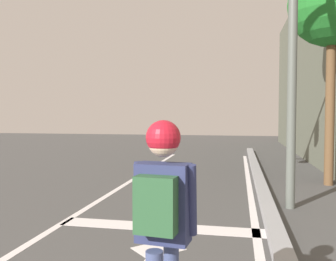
% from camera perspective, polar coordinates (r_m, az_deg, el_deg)
% --- Properties ---
extents(lane_line_center, '(0.12, 20.00, 0.01)m').
position_cam_1_polar(lane_line_center, '(5.55, -18.51, -15.04)').
color(lane_line_center, silver).
rests_on(lane_line_center, ground).
extents(lane_line_curbside, '(0.12, 20.00, 0.01)m').
position_cam_1_polar(lane_line_curbside, '(4.89, 14.20, -17.45)').
color(lane_line_curbside, silver).
rests_on(lane_line_curbside, ground).
extents(stop_bar, '(3.05, 0.40, 0.01)m').
position_cam_1_polar(stop_bar, '(5.48, -1.16, -15.15)').
color(stop_bar, silver).
rests_on(stop_bar, ground).
extents(lane_arrow_head, '(0.71, 0.71, 0.01)m').
position_cam_1_polar(lane_arrow_head, '(4.68, -1.54, -18.32)').
color(lane_arrow_head, silver).
rests_on(lane_arrow_head, ground).
extents(curb_strip, '(0.24, 24.00, 0.14)m').
position_cam_1_polar(curb_strip, '(4.89, 17.27, -16.66)').
color(curb_strip, '#949497').
rests_on(curb_strip, ground).
extents(skater, '(0.43, 0.60, 1.55)m').
position_cam_1_polar(skater, '(2.39, -0.89, -12.44)').
color(skater, '#414D78').
rests_on(skater, skateboard).
extents(roadside_tree, '(2.00, 2.00, 5.25)m').
position_cam_1_polar(roadside_tree, '(9.55, 24.72, 17.74)').
color(roadside_tree, brown).
rests_on(roadside_tree, ground).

